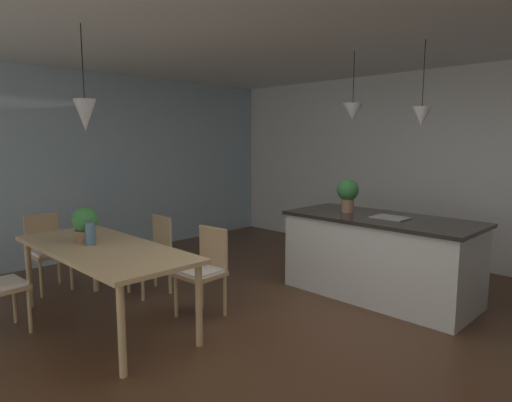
# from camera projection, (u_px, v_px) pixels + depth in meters

# --- Properties ---
(ground_plane) EXTENTS (10.00, 8.40, 0.04)m
(ground_plane) POSITION_uv_depth(u_px,v_px,m) (313.00, 342.00, 3.87)
(ground_plane) COLOR #4C301E
(ceiling_slab) EXTENTS (10.00, 8.40, 0.12)m
(ceiling_slab) POSITION_uv_depth(u_px,v_px,m) (319.00, 8.00, 3.49)
(ceiling_slab) COLOR silver
(wall_back_kitchen) EXTENTS (10.00, 0.12, 2.70)m
(wall_back_kitchen) POSITION_uv_depth(u_px,v_px,m) (464.00, 168.00, 5.97)
(wall_back_kitchen) COLOR silver
(wall_back_kitchen) RESTS_ON ground_plane
(window_wall_left_glazing) EXTENTS (0.06, 8.40, 2.70)m
(window_wall_left_glazing) POSITION_uv_depth(u_px,v_px,m) (95.00, 166.00, 6.52)
(window_wall_left_glazing) COLOR #9EB7C6
(window_wall_left_glazing) RESTS_ON ground_plane
(dining_table) EXTENTS (2.09, 0.87, 0.75)m
(dining_table) POSITION_uv_depth(u_px,v_px,m) (104.00, 254.00, 4.10)
(dining_table) COLOR tan
(dining_table) RESTS_ON ground_plane
(chair_far_right) EXTENTS (0.43, 0.43, 0.87)m
(chair_far_right) POSITION_uv_depth(u_px,v_px,m) (204.00, 269.00, 4.36)
(chair_far_right) COLOR tan
(chair_far_right) RESTS_ON ground_plane
(chair_far_left) EXTENTS (0.42, 0.42, 0.87)m
(chair_far_left) POSITION_uv_depth(u_px,v_px,m) (152.00, 252.00, 5.02)
(chair_far_left) COLOR tan
(chair_far_left) RESTS_ON ground_plane
(chair_window_end) EXTENTS (0.41, 0.41, 0.87)m
(chair_window_end) POSITION_uv_depth(u_px,v_px,m) (47.00, 249.00, 5.12)
(chair_window_end) COLOR tan
(chair_window_end) RESTS_ON ground_plane
(kitchen_island) EXTENTS (2.06, 0.93, 0.91)m
(kitchen_island) POSITION_uv_depth(u_px,v_px,m) (380.00, 256.00, 4.89)
(kitchen_island) COLOR silver
(kitchen_island) RESTS_ON ground_plane
(pendant_over_table) EXTENTS (0.19, 0.19, 0.89)m
(pendant_over_table) POSITION_uv_depth(u_px,v_px,m) (85.00, 115.00, 3.79)
(pendant_over_table) COLOR black
(pendant_over_island_main) EXTENTS (0.22, 0.22, 0.75)m
(pendant_over_island_main) POSITION_uv_depth(u_px,v_px,m) (353.00, 111.00, 4.95)
(pendant_over_island_main) COLOR black
(pendant_over_island_aux) EXTENTS (0.18, 0.18, 0.84)m
(pendant_over_island_aux) POSITION_uv_depth(u_px,v_px,m) (422.00, 116.00, 4.40)
(pendant_over_island_aux) COLOR black
(potted_plant_on_island) EXTENTS (0.25, 0.25, 0.38)m
(potted_plant_on_island) POSITION_uv_depth(u_px,v_px,m) (348.00, 193.00, 5.10)
(potted_plant_on_island) COLOR #8C664C
(potted_plant_on_island) RESTS_ON kitchen_island
(potted_plant_on_table) EXTENTS (0.24, 0.24, 0.34)m
(potted_plant_on_table) POSITION_uv_depth(u_px,v_px,m) (85.00, 223.00, 4.27)
(potted_plant_on_table) COLOR #8C664C
(potted_plant_on_table) RESTS_ON dining_table
(vase_on_dining_table) EXTENTS (0.09, 0.09, 0.21)m
(vase_on_dining_table) POSITION_uv_depth(u_px,v_px,m) (90.00, 234.00, 4.14)
(vase_on_dining_table) COLOR slate
(vase_on_dining_table) RESTS_ON dining_table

